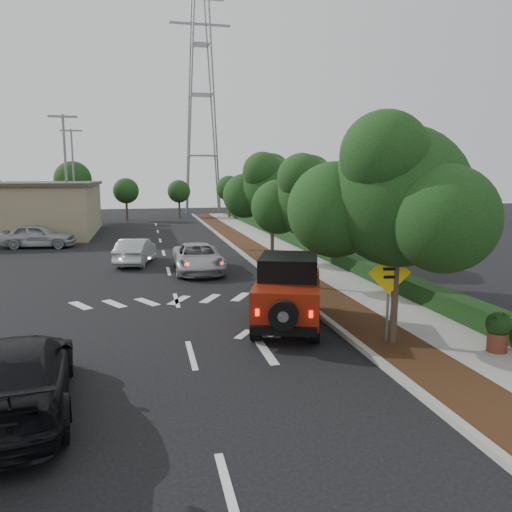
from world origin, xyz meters
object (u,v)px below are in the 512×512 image
object	(u,v)px
silver_suv_ahead	(198,258)
black_suv_oncoming	(13,376)
red_jeep	(288,291)
speed_hump_sign	(389,284)

from	to	relation	value
silver_suv_ahead	black_suv_oncoming	distance (m)	14.97
silver_suv_ahead	black_suv_oncoming	xyz separation A→B (m)	(-5.19, -14.04, 0.10)
silver_suv_ahead	black_suv_oncoming	bearing A→B (deg)	-109.92
red_jeep	black_suv_oncoming	world-z (taller)	red_jeep
speed_hump_sign	red_jeep	bearing A→B (deg)	137.50
speed_hump_sign	black_suv_oncoming	bearing A→B (deg)	-160.55
red_jeep	black_suv_oncoming	size ratio (longest dim) A/B	0.84
silver_suv_ahead	red_jeep	bearing A→B (deg)	-78.70
black_suv_oncoming	red_jeep	bearing A→B (deg)	-154.16
silver_suv_ahead	speed_hump_sign	distance (m)	12.73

